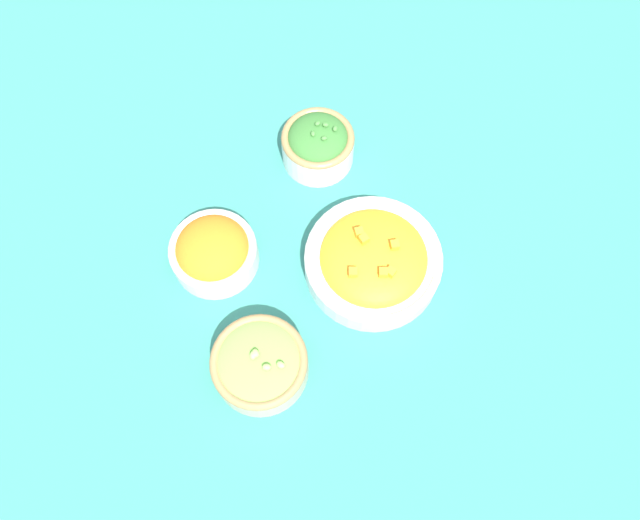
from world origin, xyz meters
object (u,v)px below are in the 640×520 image
object	(u,v)px
bowl_broccoli	(322,144)
bowl_squash	(374,258)
bowl_carrots	(215,251)
bowl_lettuce	(261,364)

from	to	relation	value
bowl_broccoli	bowl_squash	bearing A→B (deg)	-158.75
bowl_carrots	bowl_lettuce	xyz separation A→B (m)	(-0.16, -0.07, 0.00)
bowl_carrots	bowl_lettuce	bearing A→B (deg)	-156.49
bowl_broccoli	bowl_lettuce	distance (m)	0.35
bowl_squash	bowl_carrots	distance (m)	0.23
bowl_squash	bowl_broccoli	xyz separation A→B (m)	(0.19, 0.07, 0.01)
bowl_carrots	bowl_squash	bearing A→B (deg)	-92.66
bowl_squash	bowl_carrots	world-z (taller)	bowl_squash
bowl_squash	bowl_broccoli	world-z (taller)	bowl_broccoli
bowl_squash	bowl_broccoli	bearing A→B (deg)	21.25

